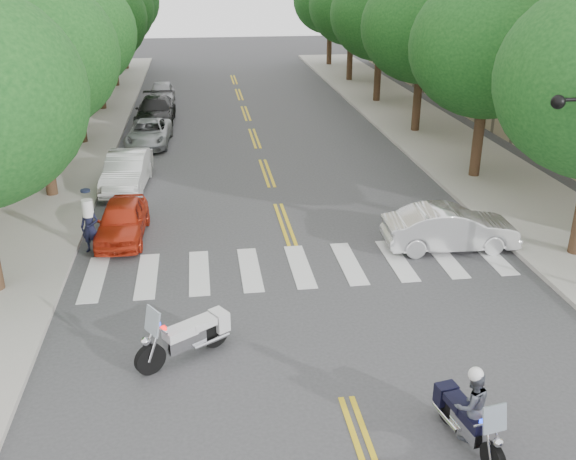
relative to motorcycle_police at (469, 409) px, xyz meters
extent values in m
plane|color=#38383A|center=(-2.01, 1.69, -0.80)|extent=(140.00, 140.00, 0.00)
cube|color=#9E9991|center=(-11.51, 23.69, -0.72)|extent=(5.00, 60.00, 0.15)
cube|color=#9E9991|center=(7.49, 23.69, -0.72)|extent=(5.00, 60.00, 0.15)
cylinder|color=#382316|center=(-10.81, 15.69, 0.87)|extent=(0.44, 0.44, 3.32)
ellipsoid|color=#124216|center=(-10.81, 15.69, 4.77)|extent=(6.40, 6.40, 5.76)
cylinder|color=#382316|center=(-10.81, 23.69, 0.87)|extent=(0.44, 0.44, 3.32)
ellipsoid|color=#124216|center=(-10.81, 23.69, 4.77)|extent=(6.40, 6.40, 5.76)
cylinder|color=#382316|center=(-10.81, 31.69, 0.87)|extent=(0.44, 0.44, 3.32)
ellipsoid|color=#124216|center=(-10.81, 31.69, 4.77)|extent=(6.40, 6.40, 5.76)
cylinder|color=#382316|center=(-10.81, 39.69, 0.87)|extent=(0.44, 0.44, 3.32)
ellipsoid|color=#124216|center=(-10.81, 39.69, 4.77)|extent=(6.40, 6.40, 5.76)
cylinder|color=#382316|center=(-10.81, 47.69, 0.87)|extent=(0.44, 0.44, 3.32)
ellipsoid|color=#124216|center=(-10.81, 47.69, 4.77)|extent=(6.40, 6.40, 5.76)
cylinder|color=#382316|center=(6.79, 15.69, 0.87)|extent=(0.44, 0.44, 3.32)
ellipsoid|color=#124216|center=(6.79, 15.69, 4.77)|extent=(6.40, 6.40, 5.76)
cylinder|color=#382316|center=(6.79, 23.69, 0.87)|extent=(0.44, 0.44, 3.32)
ellipsoid|color=#124216|center=(6.79, 23.69, 4.77)|extent=(6.40, 6.40, 5.76)
cylinder|color=#382316|center=(6.79, 31.69, 0.87)|extent=(0.44, 0.44, 3.32)
ellipsoid|color=#124216|center=(6.79, 31.69, 4.77)|extent=(6.40, 6.40, 5.76)
cylinder|color=#382316|center=(6.79, 39.69, 0.87)|extent=(0.44, 0.44, 3.32)
ellipsoid|color=#124216|center=(6.79, 39.69, 4.77)|extent=(6.40, 6.40, 5.76)
cylinder|color=#382316|center=(6.79, 47.69, 0.87)|extent=(0.44, 0.44, 3.32)
sphere|color=black|center=(3.89, 5.19, 4.75)|extent=(0.36, 0.36, 0.36)
cylinder|color=black|center=(0.16, -0.86, -0.47)|extent=(0.25, 0.67, 0.66)
cylinder|color=black|center=(-0.12, 0.66, -0.47)|extent=(0.29, 0.68, 0.66)
cube|color=silver|center=(0.01, -0.05, -0.36)|extent=(0.46, 0.91, 0.31)
cube|color=black|center=(0.03, -0.15, -0.12)|extent=(0.46, 0.73, 0.21)
cube|color=black|center=(-0.07, 0.38, -0.10)|extent=(0.47, 0.59, 0.15)
cube|color=black|center=(-0.15, 0.80, -0.22)|extent=(0.47, 0.36, 0.43)
cube|color=#8C99A5|center=(0.13, -0.73, 0.36)|extent=(0.50, 0.23, 0.53)
cube|color=red|center=(0.22, -0.55, 0.19)|extent=(0.11, 0.11, 0.08)
cube|color=#0C26E5|center=(-0.01, -0.59, 0.19)|extent=(0.11, 0.11, 0.08)
imported|color=#474C56|center=(0.01, -0.05, 0.14)|extent=(0.83, 0.70, 1.52)
sphere|color=silver|center=(0.01, -0.05, 0.85)|extent=(0.29, 0.29, 0.29)
cylinder|color=black|center=(-6.25, 3.19, -0.42)|extent=(0.71, 0.53, 0.75)
cylinder|color=black|center=(-4.77, 4.13, -0.42)|extent=(0.74, 0.57, 0.75)
cube|color=silver|center=(-5.47, 3.69, -0.30)|extent=(1.02, 0.83, 0.35)
cube|color=silver|center=(-5.56, 3.63, -0.03)|extent=(0.86, 0.74, 0.24)
cube|color=silver|center=(-5.05, 3.96, -0.01)|extent=(0.74, 0.69, 0.18)
cube|color=silver|center=(-4.63, 4.22, -0.14)|extent=(0.54, 0.58, 0.49)
cube|color=#8C99A5|center=(-6.13, 3.27, 0.52)|extent=(0.44, 0.55, 0.60)
cube|color=red|center=(-5.91, 3.26, 0.32)|extent=(0.15, 0.15, 0.09)
cube|color=#0C26E5|center=(-6.05, 3.48, 0.32)|extent=(0.15, 0.15, 0.09)
imported|color=black|center=(-8.51, 10.19, 0.07)|extent=(0.74, 0.62, 1.72)
imported|color=silver|center=(3.04, 8.87, -0.08)|extent=(4.38, 1.69, 1.43)
imported|color=red|center=(-7.62, 11.19, -0.14)|extent=(1.69, 3.89, 1.30)
imported|color=silver|center=(-7.92, 16.50, -0.06)|extent=(1.89, 4.55, 1.46)
imported|color=#9FA2A6|center=(-7.45, 23.16, -0.18)|extent=(2.32, 4.57, 1.24)
imported|color=black|center=(-7.33, 27.68, -0.04)|extent=(2.27, 5.24, 1.50)
imported|color=#A5A5AA|center=(-7.21, 33.44, -0.11)|extent=(1.64, 4.03, 1.37)
camera|label=1|loc=(-4.84, -9.42, 7.99)|focal=40.00mm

